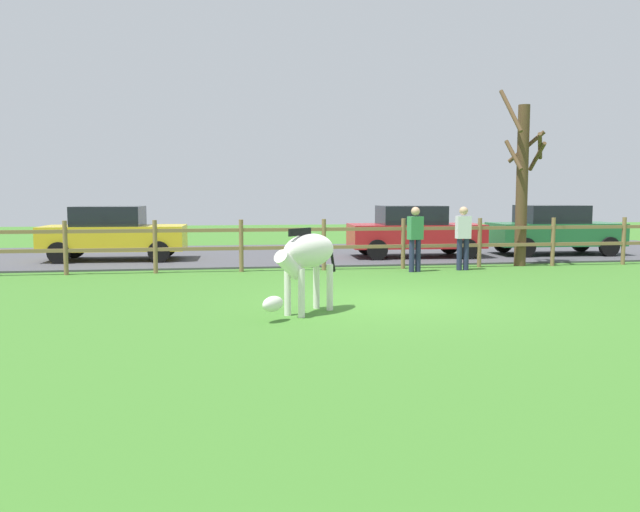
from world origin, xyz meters
The scene contains 10 objects.
ground_plane centered at (0.00, 0.00, 0.00)m, with size 60.00×60.00×0.00m, color #3D7528.
parking_asphalt centered at (0.00, 9.30, 0.03)m, with size 28.00×7.40×0.05m, color #47474C.
paddock_fence centered at (-0.42, 5.00, 0.75)m, with size 21.28×0.11×1.32m.
bare_tree centered at (5.08, 5.19, 2.35)m, with size 1.30×1.36×4.78m.
zebra centered at (-1.70, -0.97, 0.93)m, with size 1.49×1.52×1.41m.
parked_car_green centered at (7.44, 7.67, 0.84)m, with size 4.07×2.02×1.56m.
parked_car_yellow centered at (-6.10, 8.02, 0.84)m, with size 4.07×2.02×1.56m.
parked_car_red centered at (2.80, 7.57, 0.84)m, with size 4.07×2.03×1.56m.
visitor_left_of_tree centered at (1.80, 4.27, 0.91)m, with size 0.40×0.30×1.64m.
visitor_right_of_tree centered at (3.13, 4.43, 0.91)m, with size 0.36×0.22×1.64m.
Camera 1 is at (-3.13, -11.34, 1.95)m, focal length 36.23 mm.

